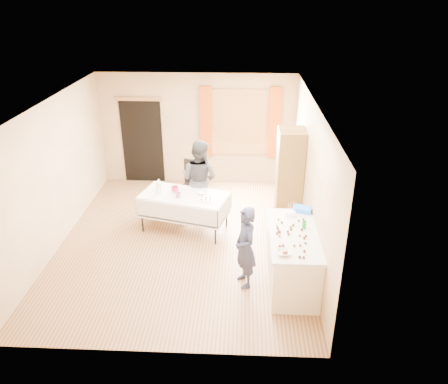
{
  "coord_description": "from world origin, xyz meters",
  "views": [
    {
      "loc": [
        1.08,
        -6.96,
        4.35
      ],
      "look_at": [
        0.76,
        0.0,
        1.03
      ],
      "focal_mm": 35.0,
      "sensor_mm": 36.0,
      "label": 1
    }
  ],
  "objects_px": {
    "cabinet": "(289,177)",
    "counter": "(292,258)",
    "woman": "(199,179)",
    "girl": "(245,248)",
    "chair": "(192,194)",
    "party_table": "(184,209)"
  },
  "relations": [
    {
      "from": "woman",
      "to": "girl",
      "type": "bearing_deg",
      "value": 137.3
    },
    {
      "from": "counter",
      "to": "chair",
      "type": "bearing_deg",
      "value": 126.25
    },
    {
      "from": "counter",
      "to": "party_table",
      "type": "xyz_separation_m",
      "value": [
        -1.92,
        1.61,
        -0.01
      ]
    },
    {
      "from": "party_table",
      "to": "girl",
      "type": "bearing_deg",
      "value": -40.05
    },
    {
      "from": "chair",
      "to": "counter",
      "type": "bearing_deg",
      "value": -42.18
    },
    {
      "from": "party_table",
      "to": "woman",
      "type": "bearing_deg",
      "value": 82.66
    },
    {
      "from": "party_table",
      "to": "woman",
      "type": "height_order",
      "value": "woman"
    },
    {
      "from": "cabinet",
      "to": "counter",
      "type": "bearing_deg",
      "value": -92.75
    },
    {
      "from": "counter",
      "to": "party_table",
      "type": "bearing_deg",
      "value": 140.0
    },
    {
      "from": "girl",
      "to": "counter",
      "type": "bearing_deg",
      "value": 75.18
    },
    {
      "from": "cabinet",
      "to": "girl",
      "type": "distance_m",
      "value": 2.33
    },
    {
      "from": "cabinet",
      "to": "woman",
      "type": "distance_m",
      "value": 1.79
    },
    {
      "from": "girl",
      "to": "party_table",
      "type": "bearing_deg",
      "value": -165.56
    },
    {
      "from": "cabinet",
      "to": "counter",
      "type": "xyz_separation_m",
      "value": [
        -0.1,
        -2.08,
        -0.5
      ]
    },
    {
      "from": "chair",
      "to": "girl",
      "type": "height_order",
      "value": "girl"
    },
    {
      "from": "cabinet",
      "to": "woman",
      "type": "bearing_deg",
      "value": 176.22
    },
    {
      "from": "chair",
      "to": "girl",
      "type": "bearing_deg",
      "value": -55.16
    },
    {
      "from": "counter",
      "to": "chair",
      "type": "height_order",
      "value": "chair"
    },
    {
      "from": "party_table",
      "to": "chair",
      "type": "xyz_separation_m",
      "value": [
        0.04,
        0.96,
        -0.14
      ]
    },
    {
      "from": "cabinet",
      "to": "counter",
      "type": "height_order",
      "value": "cabinet"
    },
    {
      "from": "cabinet",
      "to": "party_table",
      "type": "height_order",
      "value": "cabinet"
    },
    {
      "from": "chair",
      "to": "woman",
      "type": "xyz_separation_m",
      "value": [
        0.21,
        -0.37,
        0.51
      ]
    }
  ]
}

